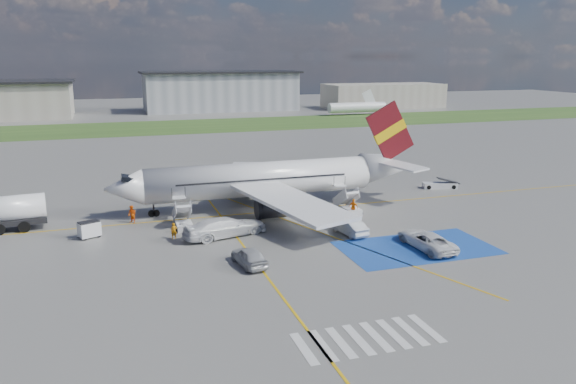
% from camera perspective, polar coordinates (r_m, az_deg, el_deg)
% --- Properties ---
extents(ground, '(400.00, 400.00, 0.00)m').
position_cam_1_polar(ground, '(52.34, 1.18, -5.44)').
color(ground, '#60605E').
rests_on(ground, ground).
extents(grass_strip, '(400.00, 30.00, 0.01)m').
position_cam_1_polar(grass_strip, '(143.65, -11.49, 6.51)').
color(grass_strip, '#2D4C1E').
rests_on(grass_strip, ground).
extents(taxiway_line_main, '(120.00, 0.20, 0.01)m').
position_cam_1_polar(taxiway_line_main, '(63.28, -2.41, -2.06)').
color(taxiway_line_main, gold).
rests_on(taxiway_line_main, ground).
extents(taxiway_line_cross, '(0.20, 60.00, 0.01)m').
position_cam_1_polar(taxiway_line_cross, '(42.03, -0.79, -10.35)').
color(taxiway_line_cross, gold).
rests_on(taxiway_line_cross, ground).
extents(taxiway_line_diag, '(20.71, 56.45, 0.01)m').
position_cam_1_polar(taxiway_line_diag, '(63.28, -2.41, -2.06)').
color(taxiway_line_diag, gold).
rests_on(taxiway_line_diag, ground).
extents(staging_box, '(14.00, 8.00, 0.01)m').
position_cam_1_polar(staging_box, '(53.01, 12.95, -5.54)').
color(staging_box, '#1A46A0').
rests_on(staging_box, ground).
extents(crosswalk, '(9.00, 4.00, 0.01)m').
position_cam_1_polar(crosswalk, '(36.43, 8.07, -14.48)').
color(crosswalk, silver).
rests_on(crosswalk, ground).
extents(terminal_centre, '(48.00, 18.00, 12.00)m').
position_cam_1_polar(terminal_centre, '(185.63, -6.87, 10.09)').
color(terminal_centre, gray).
rests_on(terminal_centre, ground).
extents(terminal_east, '(40.00, 16.00, 8.00)m').
position_cam_1_polar(terminal_east, '(197.58, 9.63, 9.62)').
color(terminal_east, gray).
rests_on(terminal_east, ground).
extents(airliner, '(36.81, 32.95, 11.92)m').
position_cam_1_polar(airliner, '(64.73, -1.63, 1.40)').
color(airliner, silver).
rests_on(airliner, ground).
extents(airstairs_fwd, '(1.90, 5.20, 3.60)m').
position_cam_1_polar(airstairs_fwd, '(58.19, -10.57, -3.06)').
color(airstairs_fwd, silver).
rests_on(airstairs_fwd, ground).
extents(airstairs_aft, '(1.90, 5.20, 3.60)m').
position_cam_1_polar(airstairs_aft, '(63.11, 6.30, -1.59)').
color(airstairs_aft, silver).
rests_on(airstairs_aft, ground).
extents(gpu_cart, '(2.28, 1.90, 1.63)m').
position_cam_1_polar(gpu_cart, '(57.60, -19.53, -3.68)').
color(gpu_cart, silver).
rests_on(gpu_cart, ground).
extents(belt_loader, '(4.94, 2.76, 1.43)m').
position_cam_1_polar(belt_loader, '(77.38, 15.19, 0.64)').
color(belt_loader, silver).
rests_on(belt_loader, ground).
extents(car_silver_a, '(2.53, 4.87, 1.58)m').
position_cam_1_polar(car_silver_a, '(47.34, -3.96, -6.54)').
color(car_silver_a, '#A6A7AD').
rests_on(car_silver_a, ground).
extents(car_silver_b, '(2.32, 4.83, 1.53)m').
position_cam_1_polar(car_silver_b, '(55.61, 6.27, -3.54)').
color(car_silver_b, '#B2B5B9').
rests_on(car_silver_b, ground).
extents(van_white_a, '(2.69, 5.52, 2.04)m').
position_cam_1_polar(van_white_a, '(52.88, 13.88, -4.48)').
color(van_white_a, white).
rests_on(van_white_a, ground).
extents(van_white_b, '(6.80, 4.07, 2.49)m').
position_cam_1_polar(van_white_b, '(54.89, -6.40, -3.24)').
color(van_white_b, white).
rests_on(van_white_b, ground).
extents(crew_fwd, '(0.62, 0.44, 1.58)m').
position_cam_1_polar(crew_fwd, '(55.01, -11.51, -3.90)').
color(crew_fwd, orange).
rests_on(crew_fwd, ground).
extents(crew_nose, '(1.14, 1.18, 1.91)m').
position_cam_1_polar(crew_nose, '(61.12, -15.57, -2.20)').
color(crew_nose, '#FA5F0D').
rests_on(crew_nose, ground).
extents(crew_aft, '(1.07, 1.17, 1.92)m').
position_cam_1_polar(crew_aft, '(61.98, 6.66, -1.56)').
color(crew_aft, orange).
rests_on(crew_aft, ground).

